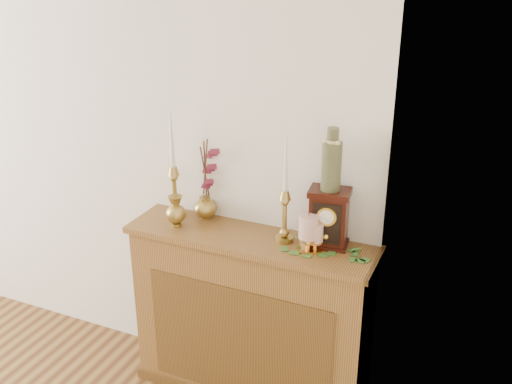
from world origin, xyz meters
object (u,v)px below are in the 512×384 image
at_px(candlestick_center, 285,208).
at_px(ceramic_vase, 332,163).
at_px(bud_vase, 176,212).
at_px(ginger_jar, 209,181).
at_px(candlestick_left, 174,183).
at_px(mantel_clock, 329,219).

height_order(candlestick_center, ceramic_vase, ceramic_vase).
relative_size(candlestick_center, bud_vase, 3.25).
relative_size(ginger_jar, ceramic_vase, 1.53).
bearing_deg(candlestick_left, candlestick_center, -3.24).
distance_m(ginger_jar, mantel_clock, 0.65).
xyz_separation_m(candlestick_left, ginger_jar, (0.17, 0.06, 0.02)).
relative_size(bud_vase, ginger_jar, 0.37).
bearing_deg(ginger_jar, bud_vase, -120.59).
distance_m(bud_vase, ceramic_vase, 0.82).
xyz_separation_m(ginger_jar, ceramic_vase, (0.65, -0.06, 0.21)).
bearing_deg(candlestick_center, ginger_jar, 167.73).
height_order(candlestick_center, mantel_clock, candlestick_center).
distance_m(ginger_jar, ceramic_vase, 0.68).
distance_m(candlestick_center, mantel_clock, 0.21).
bearing_deg(ginger_jar, ceramic_vase, -4.89).
relative_size(ginger_jar, mantel_clock, 1.57).
distance_m(candlestick_left, ginger_jar, 0.18).
bearing_deg(ceramic_vase, candlestick_left, -179.50).
relative_size(candlestick_left, ceramic_vase, 1.91).
xyz_separation_m(candlestick_left, candlestick_center, (0.61, -0.03, -0.01)).
bearing_deg(mantel_clock, ginger_jar, 167.42).
relative_size(candlestick_center, ceramic_vase, 1.82).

